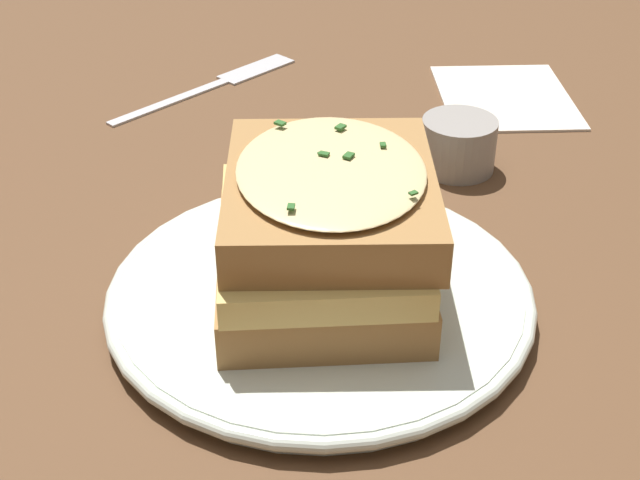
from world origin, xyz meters
TOP-DOWN VIEW (x-y plane):
  - ground_plane at (0.00, 0.00)m, footprint 2.40×2.40m
  - dinner_plate at (-0.02, 0.01)m, footprint 0.23×0.23m
  - sandwich at (-0.02, 0.01)m, footprint 0.15×0.13m
  - fork at (0.26, 0.14)m, footprint 0.16×0.11m
  - napkin at (0.27, -0.08)m, footprint 0.14×0.12m
  - condiment_pot at (0.15, -0.05)m, footprint 0.05×0.05m

SIDE VIEW (x-z plane):
  - ground_plane at x=0.00m, z-range 0.00..0.00m
  - fork at x=0.26m, z-range 0.00..0.00m
  - napkin at x=0.27m, z-range 0.00..0.00m
  - dinner_plate at x=-0.02m, z-range 0.00..0.01m
  - condiment_pot at x=0.15m, z-range 0.00..0.04m
  - sandwich at x=-0.02m, z-range 0.01..0.08m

